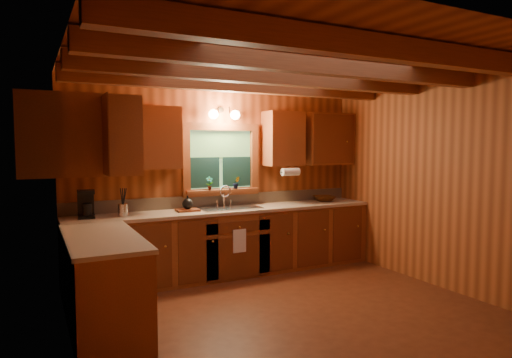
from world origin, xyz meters
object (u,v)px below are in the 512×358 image
Objects in this scene: coffee_maker at (86,204)px; wicker_basket at (324,199)px; sink at (229,212)px; cutting_board at (188,210)px.

coffee_maker is 3.39m from wicker_basket.
sink is 2.83× the size of cutting_board.
cutting_board is at bearing 179.83° from sink.
cutting_board is at bearing 4.03° from coffee_maker.
coffee_maker reaches higher than sink.
wicker_basket is at bearing 1.36° from sink.
coffee_maker is 1.12× the size of cutting_board.
cutting_board is 2.17m from wicker_basket.
sink is 2.52× the size of coffee_maker.
coffee_maker reaches higher than cutting_board.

